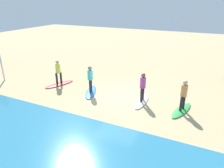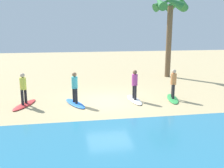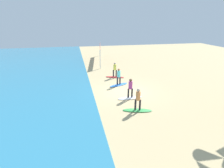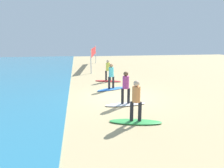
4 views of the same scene
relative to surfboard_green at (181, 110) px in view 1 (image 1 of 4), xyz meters
name	(u,v)px [view 1 (image 1 of 4)]	position (x,y,z in m)	size (l,w,h in m)	color
ground_plane	(120,97)	(3.62, -0.23, -0.04)	(60.00, 60.00, 0.00)	tan
surfboard_green	(181,110)	(0.00, 0.00, 0.00)	(2.10, 0.56, 0.09)	green
surfer_green	(184,93)	(0.00, 0.00, 0.99)	(0.32, 0.45, 1.64)	#232328
surfboard_white	(142,101)	(2.21, -0.14, 0.00)	(2.10, 0.56, 0.09)	white
surfer_white	(143,85)	(2.21, -0.14, 0.99)	(0.32, 0.46, 1.64)	#232328
surfboard_blue	(91,92)	(5.49, 0.02, 0.00)	(2.10, 0.56, 0.09)	blue
surfer_blue	(90,77)	(5.49, 0.02, 0.99)	(0.32, 0.44, 1.64)	#232328
surfboard_red	(60,84)	(8.11, -0.18, 0.00)	(2.10, 0.56, 0.09)	red
surfer_red	(58,70)	(8.11, -0.18, 0.99)	(0.32, 0.44, 1.64)	#232328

